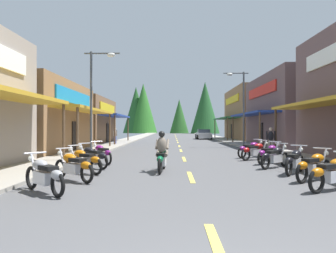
{
  "coord_description": "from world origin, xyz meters",
  "views": [
    {
      "loc": [
        -0.64,
        -2.28,
        1.72
      ],
      "look_at": [
        -0.97,
        22.67,
        1.76
      ],
      "focal_mm": 33.21,
      "sensor_mm": 36.0,
      "label": 1
    }
  ],
  "objects_px": {
    "motorcycle_parked_left_0": "(44,175)",
    "motorcycle_parked_right_2": "(295,161)",
    "motorcycle_parked_right_0": "(333,173)",
    "motorcycle_parked_left_4": "(101,153)",
    "motorcycle_parked_right_4": "(270,153)",
    "parked_car_curbside": "(203,134)",
    "motorcycle_parked_left_1": "(73,166)",
    "rider_cruising_lead": "(162,155)",
    "motorcycle_parked_right_3": "(275,156)",
    "pedestrian_by_shop": "(115,135)",
    "motorcycle_parked_left_2": "(84,160)",
    "streetlamp_right": "(240,98)",
    "motorcycle_parked_right_1": "(314,166)",
    "motorcycle_parked_left_3": "(92,156)",
    "pedestrian_browsing": "(271,139)",
    "streetlamp_left": "(97,88)",
    "motorcycle_parked_right_6": "(251,149)",
    "motorcycle_parked_right_5": "(256,151)"
  },
  "relations": [
    {
      "from": "motorcycle_parked_right_4",
      "to": "streetlamp_left",
      "type": "bearing_deg",
      "value": 113.87
    },
    {
      "from": "motorcycle_parked_right_4",
      "to": "motorcycle_parked_left_4",
      "type": "distance_m",
      "value": 7.88
    },
    {
      "from": "motorcycle_parked_left_4",
      "to": "pedestrian_by_shop",
      "type": "xyz_separation_m",
      "value": [
        -2.16,
        15.18,
        0.45
      ]
    },
    {
      "from": "motorcycle_parked_right_6",
      "to": "rider_cruising_lead",
      "type": "height_order",
      "value": "rider_cruising_lead"
    },
    {
      "from": "motorcycle_parked_right_1",
      "to": "motorcycle_parked_left_3",
      "type": "relative_size",
      "value": 1.01
    },
    {
      "from": "motorcycle_parked_left_3",
      "to": "motorcycle_parked_left_4",
      "type": "distance_m",
      "value": 1.64
    },
    {
      "from": "motorcycle_parked_left_1",
      "to": "pedestrian_by_shop",
      "type": "relative_size",
      "value": 1.05
    },
    {
      "from": "motorcycle_parked_right_6",
      "to": "streetlamp_left",
      "type": "bearing_deg",
      "value": 141.4
    },
    {
      "from": "motorcycle_parked_right_3",
      "to": "pedestrian_browsing",
      "type": "relative_size",
      "value": 0.98
    },
    {
      "from": "motorcycle_parked_right_0",
      "to": "motorcycle_parked_right_6",
      "type": "xyz_separation_m",
      "value": [
        0.08,
        8.93,
        0.0
      ]
    },
    {
      "from": "motorcycle_parked_right_4",
      "to": "pedestrian_by_shop",
      "type": "relative_size",
      "value": 0.99
    },
    {
      "from": "motorcycle_parked_right_5",
      "to": "rider_cruising_lead",
      "type": "relative_size",
      "value": 0.87
    },
    {
      "from": "motorcycle_parked_right_0",
      "to": "motorcycle_parked_left_4",
      "type": "xyz_separation_m",
      "value": [
        -7.67,
        6.15,
        0.0
      ]
    },
    {
      "from": "motorcycle_parked_left_0",
      "to": "motorcycle_parked_right_2",
      "type": "bearing_deg",
      "value": -113.74
    },
    {
      "from": "motorcycle_parked_right_3",
      "to": "parked_car_curbside",
      "type": "bearing_deg",
      "value": 48.08
    },
    {
      "from": "motorcycle_parked_left_4",
      "to": "motorcycle_parked_right_0",
      "type": "bearing_deg",
      "value": -166.33
    },
    {
      "from": "motorcycle_parked_right_3",
      "to": "pedestrian_by_shop",
      "type": "xyz_separation_m",
      "value": [
        -9.79,
        16.72,
        0.45
      ]
    },
    {
      "from": "motorcycle_parked_right_1",
      "to": "motorcycle_parked_left_0",
      "type": "bearing_deg",
      "value": 155.7
    },
    {
      "from": "motorcycle_parked_right_2",
      "to": "parked_car_curbside",
      "type": "height_order",
      "value": "parked_car_curbside"
    },
    {
      "from": "motorcycle_parked_right_0",
      "to": "motorcycle_parked_left_1",
      "type": "height_order",
      "value": "same"
    },
    {
      "from": "streetlamp_left",
      "to": "motorcycle_parked_left_1",
      "type": "bearing_deg",
      "value": -81.12
    },
    {
      "from": "motorcycle_parked_right_1",
      "to": "motorcycle_parked_left_0",
      "type": "distance_m",
      "value": 8.06
    },
    {
      "from": "motorcycle_parked_right_2",
      "to": "motorcycle_parked_left_2",
      "type": "distance_m",
      "value": 7.78
    },
    {
      "from": "motorcycle_parked_right_5",
      "to": "motorcycle_parked_left_1",
      "type": "height_order",
      "value": "same"
    },
    {
      "from": "streetlamp_left",
      "to": "parked_car_curbside",
      "type": "relative_size",
      "value": 1.43
    },
    {
      "from": "motorcycle_parked_left_2",
      "to": "motorcycle_parked_left_3",
      "type": "height_order",
      "value": "same"
    },
    {
      "from": "streetlamp_left",
      "to": "motorcycle_parked_right_6",
      "type": "relative_size",
      "value": 3.33
    },
    {
      "from": "motorcycle_parked_left_0",
      "to": "motorcycle_parked_left_1",
      "type": "height_order",
      "value": "same"
    },
    {
      "from": "motorcycle_parked_right_1",
      "to": "rider_cruising_lead",
      "type": "distance_m",
      "value": 5.29
    },
    {
      "from": "motorcycle_parked_right_4",
      "to": "motorcycle_parked_right_6",
      "type": "distance_m",
      "value": 2.82
    },
    {
      "from": "motorcycle_parked_left_1",
      "to": "rider_cruising_lead",
      "type": "height_order",
      "value": "rider_cruising_lead"
    },
    {
      "from": "motorcycle_parked_right_4",
      "to": "motorcycle_parked_right_2",
      "type": "bearing_deg",
      "value": -134.87
    },
    {
      "from": "motorcycle_parked_right_5",
      "to": "pedestrian_by_shop",
      "type": "height_order",
      "value": "pedestrian_by_shop"
    },
    {
      "from": "motorcycle_parked_right_4",
      "to": "rider_cruising_lead",
      "type": "relative_size",
      "value": 0.75
    },
    {
      "from": "motorcycle_parked_left_1",
      "to": "rider_cruising_lead",
      "type": "xyz_separation_m",
      "value": [
        2.75,
        2.05,
        0.17
      ]
    },
    {
      "from": "motorcycle_parked_right_4",
      "to": "rider_cruising_lead",
      "type": "bearing_deg",
      "value": 164.16
    },
    {
      "from": "streetlamp_left",
      "to": "motorcycle_parked_right_3",
      "type": "distance_m",
      "value": 10.77
    },
    {
      "from": "motorcycle_parked_right_2",
      "to": "pedestrian_by_shop",
      "type": "distance_m",
      "value": 20.87
    },
    {
      "from": "motorcycle_parked_right_4",
      "to": "motorcycle_parked_left_3",
      "type": "bearing_deg",
      "value": 147.57
    },
    {
      "from": "streetlamp_left",
      "to": "streetlamp_right",
      "type": "relative_size",
      "value": 0.97
    },
    {
      "from": "motorcycle_parked_right_6",
      "to": "motorcycle_parked_left_2",
      "type": "height_order",
      "value": "same"
    },
    {
      "from": "motorcycle_parked_right_1",
      "to": "motorcycle_parked_left_3",
      "type": "height_order",
      "value": "same"
    },
    {
      "from": "streetlamp_right",
      "to": "parked_car_curbside",
      "type": "distance_m",
      "value": 18.12
    },
    {
      "from": "motorcycle_parked_left_4",
      "to": "motorcycle_parked_right_3",
      "type": "bearing_deg",
      "value": -139.03
    },
    {
      "from": "motorcycle_parked_right_3",
      "to": "pedestrian_by_shop",
      "type": "bearing_deg",
      "value": 78.72
    },
    {
      "from": "streetlamp_left",
      "to": "motorcycle_parked_left_0",
      "type": "relative_size",
      "value": 3.75
    },
    {
      "from": "motorcycle_parked_right_0",
      "to": "motorcycle_parked_right_2",
      "type": "height_order",
      "value": "same"
    },
    {
      "from": "motorcycle_parked_right_4",
      "to": "parked_car_curbside",
      "type": "distance_m",
      "value": 29.49
    },
    {
      "from": "motorcycle_parked_right_2",
      "to": "motorcycle_parked_right_5",
      "type": "relative_size",
      "value": 0.95
    },
    {
      "from": "motorcycle_parked_left_1",
      "to": "motorcycle_parked_left_3",
      "type": "distance_m",
      "value": 3.09
    }
  ]
}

